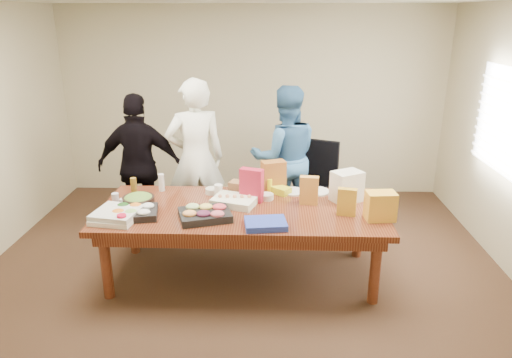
{
  "coord_description": "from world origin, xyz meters",
  "views": [
    {
      "loc": [
        0.29,
        -4.28,
        2.57
      ],
      "look_at": [
        0.14,
        0.1,
        1.02
      ],
      "focal_mm": 33.03,
      "sensor_mm": 36.0,
      "label": 1
    }
  ],
  "objects_px": {
    "person_right": "(285,158)",
    "sheet_cake": "(235,201)",
    "conference_table": "(242,242)",
    "office_chair": "(322,189)",
    "person_center": "(196,159)",
    "salad_bowl": "(139,202)"
  },
  "relations": [
    {
      "from": "person_right",
      "to": "sheet_cake",
      "type": "height_order",
      "value": "person_right"
    },
    {
      "from": "sheet_cake",
      "to": "conference_table",
      "type": "bearing_deg",
      "value": -32.03
    },
    {
      "from": "office_chair",
      "to": "person_center",
      "type": "distance_m",
      "value": 1.59
    },
    {
      "from": "office_chair",
      "to": "person_center",
      "type": "bearing_deg",
      "value": -150.35
    },
    {
      "from": "office_chair",
      "to": "conference_table",
      "type": "bearing_deg",
      "value": -105.13
    },
    {
      "from": "person_center",
      "to": "sheet_cake",
      "type": "xyz_separation_m",
      "value": [
        0.53,
        -0.9,
        -0.16
      ]
    },
    {
      "from": "conference_table",
      "to": "person_center",
      "type": "height_order",
      "value": "person_center"
    },
    {
      "from": "conference_table",
      "to": "salad_bowl",
      "type": "xyz_separation_m",
      "value": [
        -1.03,
        0.0,
        0.43
      ]
    },
    {
      "from": "sheet_cake",
      "to": "person_center",
      "type": "bearing_deg",
      "value": 138.59
    },
    {
      "from": "person_center",
      "to": "sheet_cake",
      "type": "relative_size",
      "value": 4.51
    },
    {
      "from": "conference_table",
      "to": "office_chair",
      "type": "bearing_deg",
      "value": 52.55
    },
    {
      "from": "salad_bowl",
      "to": "conference_table",
      "type": "bearing_deg",
      "value": -0.01
    },
    {
      "from": "conference_table",
      "to": "office_chair",
      "type": "xyz_separation_m",
      "value": [
        0.91,
        1.19,
        0.14
      ]
    },
    {
      "from": "conference_table",
      "to": "person_right",
      "type": "xyz_separation_m",
      "value": [
        0.45,
        1.27,
        0.51
      ]
    },
    {
      "from": "sheet_cake",
      "to": "salad_bowl",
      "type": "distance_m",
      "value": 0.95
    },
    {
      "from": "person_right",
      "to": "sheet_cake",
      "type": "distance_m",
      "value": 1.3
    },
    {
      "from": "conference_table",
      "to": "sheet_cake",
      "type": "bearing_deg",
      "value": 129.89
    },
    {
      "from": "office_chair",
      "to": "sheet_cake",
      "type": "relative_size",
      "value": 2.47
    },
    {
      "from": "office_chair",
      "to": "salad_bowl",
      "type": "xyz_separation_m",
      "value": [
        -1.94,
        -1.19,
        0.28
      ]
    },
    {
      "from": "person_right",
      "to": "sheet_cake",
      "type": "relative_size",
      "value": 4.22
    },
    {
      "from": "conference_table",
      "to": "person_right",
      "type": "bearing_deg",
      "value": 70.5
    },
    {
      "from": "person_right",
      "to": "office_chair",
      "type": "bearing_deg",
      "value": 161.22
    }
  ]
}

